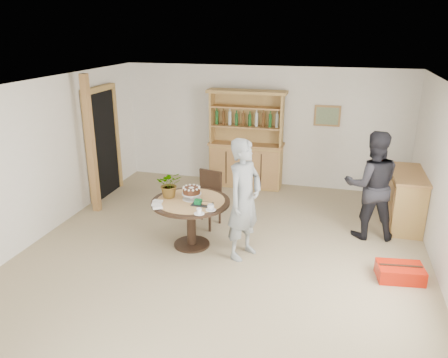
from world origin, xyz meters
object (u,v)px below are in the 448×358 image
at_px(sideboard, 405,199).
at_px(teen_boy, 244,200).
at_px(hutch, 246,154).
at_px(adult_person, 372,185).
at_px(dining_chair, 208,195).
at_px(red_suitcase, 400,272).
at_px(dining_table, 191,210).

distance_m(sideboard, teen_boy, 3.04).
height_order(hutch, adult_person, hutch).
xyz_separation_m(sideboard, teen_boy, (-2.44, -1.76, 0.43)).
relative_size(sideboard, dining_chair, 1.33).
height_order(sideboard, adult_person, adult_person).
xyz_separation_m(dining_chair, teen_boy, (0.83, -0.93, 0.36)).
xyz_separation_m(adult_person, red_suitcase, (0.39, -1.25, -0.78)).
xyz_separation_m(sideboard, dining_chair, (-3.27, -0.83, 0.06)).
bearing_deg(red_suitcase, adult_person, 99.78).
bearing_deg(red_suitcase, hutch, 124.70).
bearing_deg(adult_person, sideboard, -143.86).
bearing_deg(dining_table, dining_chair, 88.80).
xyz_separation_m(teen_boy, adult_person, (1.81, 1.15, -0.02)).
xyz_separation_m(hutch, dining_chair, (-0.23, -2.07, -0.15)).
xyz_separation_m(hutch, adult_person, (2.41, -1.85, 0.19)).
relative_size(teen_boy, red_suitcase, 2.78).
bearing_deg(teen_boy, hutch, 35.60).
xyz_separation_m(hutch, dining_table, (-0.25, -2.90, -0.08)).
relative_size(hutch, adult_person, 1.16).
distance_m(hutch, dining_table, 2.91).
distance_m(dining_table, adult_person, 2.87).
distance_m(dining_chair, red_suitcase, 3.23).
height_order(dining_table, dining_chair, dining_chair).
xyz_separation_m(dining_table, teen_boy, (0.85, -0.10, 0.29)).
xyz_separation_m(sideboard, red_suitcase, (-0.24, -1.86, -0.37)).
relative_size(sideboard, red_suitcase, 1.95).
bearing_deg(dining_table, red_suitcase, -3.82).
bearing_deg(dining_chair, hutch, 96.22).
bearing_deg(dining_chair, dining_table, -78.64).
height_order(hutch, red_suitcase, hutch).
bearing_deg(hutch, red_suitcase, -47.95).
relative_size(dining_table, dining_chair, 1.27).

